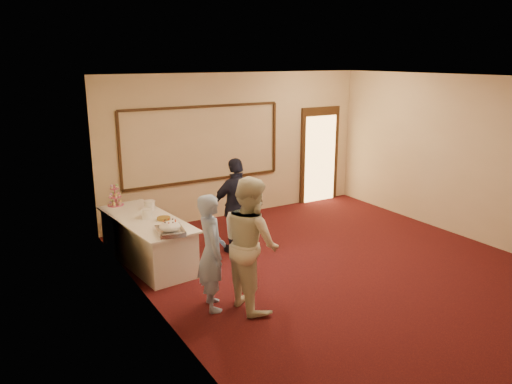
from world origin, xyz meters
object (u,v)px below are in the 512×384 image
at_px(man, 212,252).
at_px(woman, 251,243).
at_px(pavlova_tray, 170,228).
at_px(buffet_table, 147,240).
at_px(plate_stack_b, 150,205).
at_px(guest, 237,206).
at_px(tart, 164,219).
at_px(cupcake_stand, 115,197).
at_px(plate_stack_a, 147,214).

relative_size(man, woman, 0.88).
bearing_deg(pavlova_tray, buffet_table, 94.85).
xyz_separation_m(buffet_table, woman, (0.72, -2.15, 0.52)).
xyz_separation_m(buffet_table, plate_stack_b, (0.21, 0.41, 0.46)).
xyz_separation_m(pavlova_tray, guest, (1.42, 0.55, -0.02)).
bearing_deg(tart, buffet_table, 129.40).
xyz_separation_m(cupcake_stand, plate_stack_b, (0.43, -0.57, -0.07)).
height_order(man, woman, woman).
bearing_deg(guest, tart, -0.99).
bearing_deg(plate_stack_a, guest, -12.33).
relative_size(cupcake_stand, plate_stack_b, 2.14).
xyz_separation_m(pavlova_tray, plate_stack_b, (0.13, 1.30, -0.00)).
distance_m(plate_stack_b, woman, 2.61).
xyz_separation_m(cupcake_stand, woman, (0.95, -3.13, -0.01)).
height_order(plate_stack_b, man, man).
bearing_deg(plate_stack_a, woman, -71.54).
height_order(plate_stack_a, woman, woman).
height_order(cupcake_stand, man, man).
bearing_deg(plate_stack_a, pavlova_tray, -85.82).
bearing_deg(guest, man, 54.73).
height_order(pavlova_tray, woman, woman).
bearing_deg(cupcake_stand, tart, -70.70).
xyz_separation_m(buffet_table, plate_stack_a, (0.01, -0.02, 0.46)).
bearing_deg(plate_stack_b, man, -88.87).
xyz_separation_m(plate_stack_a, tart, (0.20, -0.24, -0.05)).
xyz_separation_m(pavlova_tray, tart, (0.13, 0.63, -0.06)).
relative_size(buffet_table, guest, 1.37).
relative_size(plate_stack_a, man, 0.11).
distance_m(plate_stack_a, guest, 1.52).
height_order(woman, guest, woman).
height_order(cupcake_stand, plate_stack_b, cupcake_stand).
distance_m(pavlova_tray, woman, 1.42).
bearing_deg(guest, cupcake_stand, -34.62).
relative_size(pavlova_tray, tart, 2.32).
distance_m(man, guest, 2.02).
distance_m(buffet_table, plate_stack_a, 0.46).
height_order(pavlova_tray, plate_stack_b, pavlova_tray).
distance_m(cupcake_stand, plate_stack_a, 1.02).
height_order(plate_stack_a, plate_stack_b, plate_stack_b).
relative_size(pavlova_tray, guest, 0.35).
bearing_deg(guest, woman, 69.62).
height_order(plate_stack_b, woman, woman).
distance_m(pavlova_tray, man, 1.06).
bearing_deg(plate_stack_a, tart, -50.39).
height_order(pavlova_tray, plate_stack_a, pavlova_tray).
distance_m(buffet_table, woman, 2.33).
distance_m(plate_stack_a, man, 1.93).
bearing_deg(woman, cupcake_stand, 17.69).
bearing_deg(pavlova_tray, plate_stack_b, 84.17).
distance_m(pavlova_tray, plate_stack_b, 1.31).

